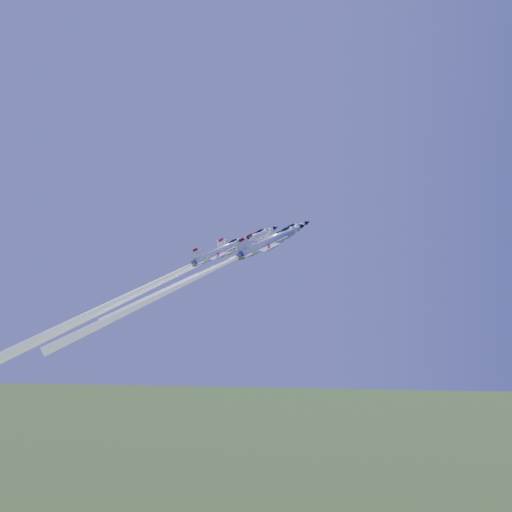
# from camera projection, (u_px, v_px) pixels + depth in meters

# --- Properties ---
(jet_lead) EXTENTS (35.39, 19.68, 32.47)m
(jet_lead) POSITION_uv_depth(u_px,v_px,m) (217.00, 266.00, 122.59)
(jet_lead) COLOR white
(jet_left) EXTENTS (43.40, 24.08, 46.07)m
(jet_left) POSITION_uv_depth(u_px,v_px,m) (154.00, 286.00, 120.58)
(jet_left) COLOR white
(jet_right) EXTENTS (39.00, 21.67, 38.18)m
(jet_right) POSITION_uv_depth(u_px,v_px,m) (191.00, 280.00, 112.33)
(jet_right) COLOR white
(jet_slot) EXTENTS (40.63, 22.54, 43.63)m
(jet_slot) POSITION_uv_depth(u_px,v_px,m) (126.00, 296.00, 114.08)
(jet_slot) COLOR white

